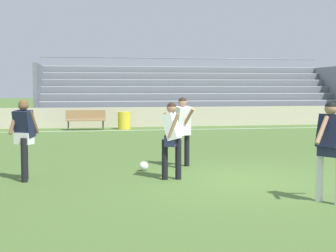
{
  "coord_description": "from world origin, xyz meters",
  "views": [
    {
      "loc": [
        -3.32,
        -9.86,
        1.96
      ],
      "look_at": [
        -1.03,
        3.25,
        0.91
      ],
      "focal_mm": 52.89,
      "sensor_mm": 36.0,
      "label": 1
    }
  ],
  "objects": [
    {
      "name": "ground_plane",
      "position": [
        0.0,
        0.0,
        0.0
      ],
      "size": [
        160.0,
        160.0,
        0.0
      ],
      "primitive_type": "plane",
      "color": "#4C6B30"
    },
    {
      "name": "field_line_sideline",
      "position": [
        0.0,
        12.37,
        0.0
      ],
      "size": [
        44.0,
        0.12,
        0.01
      ],
      "primitive_type": "cube",
      "color": "white",
      "rests_on": "ground"
    },
    {
      "name": "sideline_wall",
      "position": [
        0.0,
        14.22,
        0.48
      ],
      "size": [
        48.0,
        0.16,
        0.97
      ],
      "primitive_type": "cube",
      "color": "beige",
      "rests_on": "ground"
    },
    {
      "name": "bleacher_stand",
      "position": [
        2.84,
        17.32,
        1.65
      ],
      "size": [
        16.97,
        4.78,
        3.72
      ],
      "color": "#B2B2B7",
      "rests_on": "ground"
    },
    {
      "name": "bench_near_wall_gap",
      "position": [
        -3.14,
        12.93,
        0.55
      ],
      "size": [
        1.8,
        0.4,
        0.9
      ],
      "color": "#99754C",
      "rests_on": "ground"
    },
    {
      "name": "trash_bin",
      "position": [
        -1.38,
        12.97,
        0.41
      ],
      "size": [
        0.59,
        0.59,
        0.81
      ],
      "primitive_type": "cylinder",
      "color": "yellow",
      "rests_on": "ground"
    },
    {
      "name": "player_white_challenging",
      "position": [
        -0.9,
        1.94,
        1.02
      ],
      "size": [
        0.48,
        0.74,
        1.71
      ],
      "color": "black",
      "rests_on": "ground"
    },
    {
      "name": "player_white_dropping_back",
      "position": [
        -1.46,
        0.35,
        0.97
      ],
      "size": [
        0.5,
        0.59,
        1.64
      ],
      "color": "black",
      "rests_on": "ground"
    },
    {
      "name": "player_dark_trailing_run",
      "position": [
        0.78,
        -2.21,
        1.03
      ],
      "size": [
        0.74,
        0.5,
        1.72
      ],
      "color": "white",
      "rests_on": "ground"
    },
    {
      "name": "player_dark_pressing_high",
      "position": [
        -4.51,
        0.74,
        1.02
      ],
      "size": [
        0.63,
        0.45,
        1.7
      ],
      "color": "black",
      "rests_on": "ground"
    },
    {
      "name": "soccer_ball",
      "position": [
        -1.91,
        1.51,
        0.11
      ],
      "size": [
        0.22,
        0.22,
        0.22
      ],
      "primitive_type": "sphere",
      "color": "white",
      "rests_on": "ground"
    }
  ]
}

